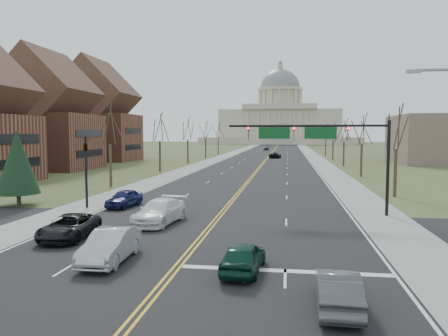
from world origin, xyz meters
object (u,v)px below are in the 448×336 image
(signal_mast, at_px, (320,139))
(car_far_sb, at_px, (266,148))
(car_nb_outer_lead, at_px, (338,290))
(car_sb_inner_lead, at_px, (110,246))
(car_sb_inner_second, at_px, (160,211))
(car_far_nb, at_px, (275,155))
(signal_left, at_px, (86,164))
(car_sb_outer_lead, at_px, (69,227))
(car_nb_inner_lead, at_px, (243,257))
(car_sb_outer_second, at_px, (124,198))

(signal_mast, distance_m, car_far_sb, 128.87)
(car_nb_outer_lead, bearing_deg, car_sb_inner_lead, -20.84)
(car_sb_inner_lead, xyz_separation_m, car_sb_inner_second, (-0.27, 9.09, 0.04))
(signal_mast, relative_size, car_far_nb, 2.22)
(signal_left, xyz_separation_m, car_nb_outer_lead, (18.36, -18.52, -3.01))
(car_nb_outer_lead, xyz_separation_m, car_sb_outer_lead, (-14.55, 8.34, 0.01))
(car_far_sb, bearing_deg, car_sb_inner_second, -90.80)
(car_sb_inner_lead, distance_m, car_sb_inner_second, 9.10)
(car_nb_inner_lead, xyz_separation_m, car_nb_outer_lead, (3.73, -3.63, 0.00))
(signal_left, distance_m, car_far_sb, 128.67)
(signal_left, distance_m, car_nb_outer_lead, 26.25)
(car_nb_outer_lead, distance_m, car_far_nb, 95.36)
(signal_mast, height_order, car_sb_outer_lead, signal_mast)
(car_nb_outer_lead, bearing_deg, signal_left, -43.52)
(car_sb_inner_lead, bearing_deg, car_nb_outer_lead, -23.91)
(signal_mast, height_order, car_nb_outer_lead, signal_mast)
(signal_left, height_order, car_sb_inner_second, signal_left)
(car_sb_inner_lead, relative_size, car_sb_inner_second, 0.84)
(car_nb_inner_lead, height_order, car_sb_inner_second, car_sb_inner_second)
(car_nb_inner_lead, bearing_deg, car_sb_outer_second, -48.60)
(car_sb_inner_lead, xyz_separation_m, car_sb_outer_lead, (-4.27, 4.07, -0.09))
(signal_left, distance_m, car_sb_inner_lead, 16.64)
(signal_left, relative_size, car_sb_outer_second, 1.40)
(car_sb_inner_lead, height_order, car_far_nb, car_sb_inner_lead)
(car_nb_inner_lead, distance_m, car_sb_outer_lead, 11.80)
(car_far_sb, bearing_deg, signal_left, -94.30)
(car_sb_inner_second, distance_m, car_sb_outer_second, 7.86)
(signal_mast, height_order, car_sb_inner_lead, signal_mast)
(signal_mast, relative_size, signal_left, 2.02)
(car_sb_outer_lead, height_order, car_sb_inner_second, car_sb_inner_second)
(car_sb_outer_lead, height_order, car_far_nb, car_far_nb)
(car_nb_outer_lead, xyz_separation_m, car_sb_inner_lead, (-10.28, 4.27, 0.09))
(signal_mast, bearing_deg, car_far_sb, 94.61)
(car_nb_inner_lead, xyz_separation_m, car_sb_outer_second, (-11.73, 15.86, 0.04))
(car_far_nb, bearing_deg, car_nb_outer_lead, 99.16)
(car_nb_outer_lead, bearing_deg, car_far_nb, -85.31)
(car_nb_inner_lead, height_order, car_nb_outer_lead, same)
(car_nb_outer_lead, xyz_separation_m, car_sb_inner_second, (-10.55, 13.36, 0.13))
(signal_left, xyz_separation_m, car_sb_inner_lead, (8.08, -14.25, -2.92))
(car_nb_inner_lead, distance_m, car_far_sb, 143.37)
(car_sb_outer_lead, relative_size, car_far_nb, 0.92)
(signal_left, xyz_separation_m, car_far_nb, (13.41, 76.72, -2.94))
(car_sb_outer_second, relative_size, car_far_nb, 0.79)
(car_sb_inner_lead, bearing_deg, car_far_nb, 85.30)
(car_far_sb, bearing_deg, car_sb_outer_second, -93.03)
(car_far_nb, bearing_deg, car_sb_inner_second, 92.27)
(signal_mast, xyz_separation_m, car_sb_inner_lead, (-10.86, -14.24, -4.96))
(signal_left, height_order, car_sb_outer_lead, signal_left)
(signal_left, distance_m, car_nb_inner_lead, 21.09)
(car_sb_inner_lead, bearing_deg, car_sb_outer_second, 107.48)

